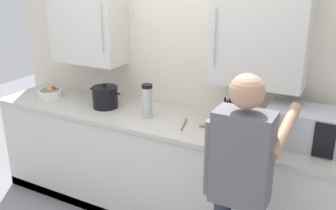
# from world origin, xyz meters

# --- Properties ---
(back_wall_tiled) EXTENTS (3.57, 0.44, 2.52)m
(back_wall_tiled) POSITION_xyz_m (0.00, 1.19, 1.37)
(back_wall_tiled) COLOR beige
(back_wall_tiled) RESTS_ON ground_plane
(counter_unit) EXTENTS (3.23, 0.67, 0.95)m
(counter_unit) POSITION_xyz_m (0.00, 0.87, 0.47)
(counter_unit) COLOR beige
(counter_unit) RESTS_ON ground_plane
(microwave_oven) EXTENTS (0.52, 0.71, 0.26)m
(microwave_oven) POSITION_xyz_m (1.16, 0.90, 1.08)
(microwave_oven) COLOR #B7BABF
(microwave_oven) RESTS_ON counter_unit
(thermos_flask) EXTENTS (0.09, 0.09, 0.29)m
(thermos_flask) POSITION_xyz_m (-0.06, 0.83, 1.10)
(thermos_flask) COLOR #B7BABF
(thermos_flask) RESTS_ON counter_unit
(stock_pot) EXTENTS (0.33, 0.24, 0.23)m
(stock_pot) POSITION_xyz_m (-0.53, 0.87, 1.05)
(stock_pot) COLOR black
(stock_pot) RESTS_ON counter_unit
(fruit_bowl) EXTENTS (0.24, 0.24, 0.10)m
(fruit_bowl) POSITION_xyz_m (-1.21, 0.85, 0.99)
(fruit_bowl) COLOR white
(fruit_bowl) RESTS_ON counter_unit
(wooden_spoon) EXTENTS (0.22, 0.24, 0.02)m
(wooden_spoon) POSITION_xyz_m (0.37, 0.84, 0.96)
(wooden_spoon) COLOR #A37547
(wooden_spoon) RESTS_ON counter_unit
(knife_block) EXTENTS (0.11, 0.15, 0.29)m
(knife_block) POSITION_xyz_m (0.68, 0.84, 1.06)
(knife_block) COLOR tan
(knife_block) RESTS_ON counter_unit
(person_figure) EXTENTS (0.48, 0.51, 1.61)m
(person_figure) POSITION_xyz_m (0.97, 0.20, 0.96)
(person_figure) COLOR #282D3D
(person_figure) RESTS_ON ground_plane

